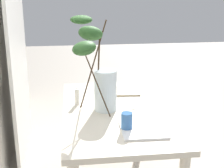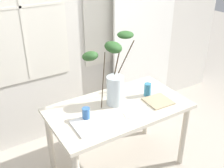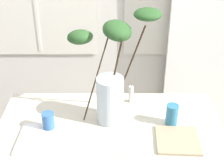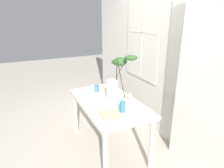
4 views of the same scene
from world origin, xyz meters
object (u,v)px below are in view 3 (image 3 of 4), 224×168
at_px(drinking_glass_blue_left, 48,121).
at_px(plate_square_left, 42,139).
at_px(dining_table, 110,140).
at_px(vase_with_branches, 112,74).
at_px(pillar_candle, 131,94).
at_px(plate_square_right, 178,140).
at_px(drinking_glass_blue_right, 172,115).

bearing_deg(drinking_glass_blue_left, plate_square_left, -102.53).
xyz_separation_m(dining_table, plate_square_left, (-0.38, -0.12, 0.11)).
relative_size(vase_with_branches, plate_square_left, 2.40).
bearing_deg(pillar_candle, plate_square_right, -58.50).
height_order(plate_square_right, pillar_candle, pillar_candle).
distance_m(drinking_glass_blue_left, pillar_candle, 0.58).
bearing_deg(drinking_glass_blue_left, pillar_candle, 30.39).
bearing_deg(drinking_glass_blue_right, plate_square_left, -168.88).
bearing_deg(plate_square_left, vase_with_branches, 31.61).
xyz_separation_m(drinking_glass_blue_right, pillar_candle, (-0.23, 0.24, -0.01)).
bearing_deg(drinking_glass_blue_right, plate_square_right, -84.69).
relative_size(dining_table, vase_with_branches, 2.06).
xyz_separation_m(dining_table, drinking_glass_blue_left, (-0.36, -0.02, 0.16)).
bearing_deg(pillar_candle, plate_square_left, -143.00).
relative_size(dining_table, plate_square_right, 5.59).
bearing_deg(plate_square_left, dining_table, 17.69).
distance_m(drinking_glass_blue_left, plate_square_right, 0.75).
distance_m(dining_table, drinking_glass_blue_left, 0.40).
distance_m(drinking_glass_blue_left, plate_square_left, 0.11).
distance_m(drinking_glass_blue_right, plate_square_right, 0.17).
bearing_deg(dining_table, drinking_glass_blue_left, -176.48).
distance_m(drinking_glass_blue_left, drinking_glass_blue_right, 0.73).
height_order(drinking_glass_blue_right, plate_square_right, drinking_glass_blue_right).
height_order(drinking_glass_blue_right, pillar_candle, drinking_glass_blue_right).
relative_size(drinking_glass_blue_right, plate_square_left, 0.50).
relative_size(vase_with_branches, drinking_glass_blue_left, 5.79).
xyz_separation_m(drinking_glass_blue_right, plate_square_left, (-0.75, -0.15, -0.06)).
bearing_deg(vase_with_branches, drinking_glass_blue_left, -159.05).
bearing_deg(dining_table, vase_with_branches, 85.16).
height_order(dining_table, pillar_candle, pillar_candle).
bearing_deg(plate_square_right, drinking_glass_blue_left, 171.64).
height_order(plate_square_left, plate_square_right, same).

